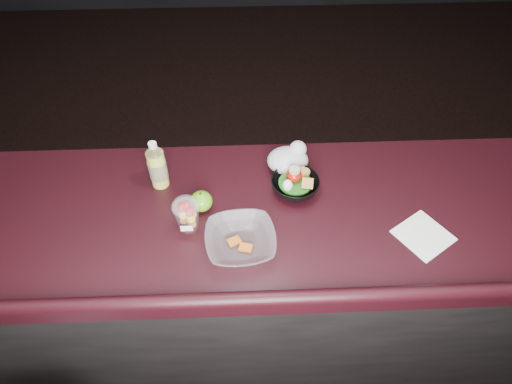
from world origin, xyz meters
TOP-DOWN VIEW (x-y plane):
  - room_shell at (0.00, 0.00)m, footprint 8.00×8.00m
  - counter at (0.00, 0.30)m, footprint 4.06×0.71m
  - lemonade_bottle at (-0.37, 0.45)m, footprint 0.07×0.07m
  - fruit_cup at (-0.25, 0.25)m, footprint 0.09×0.09m
  - green_apple at (-0.21, 0.33)m, footprint 0.08×0.08m
  - plastic_bag at (0.12, 0.51)m, footprint 0.16×0.13m
  - snack_bowl at (0.13, 0.40)m, footprint 0.21×0.21m
  - takeout_bowl at (-0.07, 0.15)m, footprint 0.25×0.25m
  - paper_napkin at (0.55, 0.17)m, footprint 0.22×0.22m

SIDE VIEW (x-z plane):
  - counter at x=0.00m, z-range 0.00..1.02m
  - paper_napkin at x=0.55m, z-range 1.02..1.02m
  - takeout_bowl at x=-0.07m, z-range 1.02..1.08m
  - snack_bowl at x=0.13m, z-range 1.00..1.10m
  - green_apple at x=-0.21m, z-range 1.02..1.10m
  - plastic_bag at x=0.12m, z-range 1.01..1.13m
  - fruit_cup at x=-0.25m, z-range 1.02..1.15m
  - lemonade_bottle at x=-0.37m, z-range 1.00..1.21m
  - room_shell at x=0.00m, z-range -2.17..5.83m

